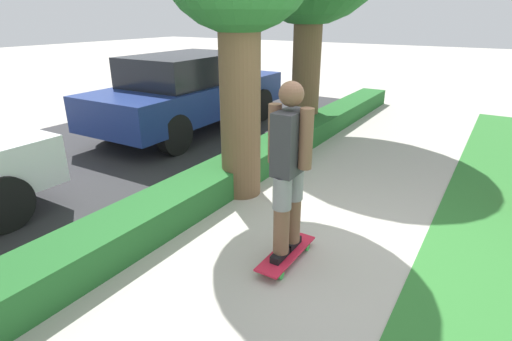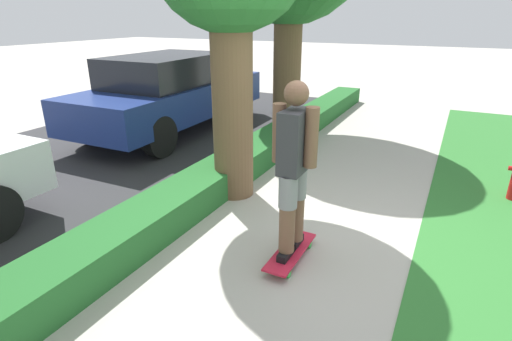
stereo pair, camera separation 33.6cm
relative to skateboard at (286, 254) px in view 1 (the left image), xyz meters
The scene contains 6 objects.
ground_plane 0.49m from the skateboard, ahead, with size 60.00×60.00×0.00m, color #ADA89E.
street_asphalt 4.16m from the skateboard, 83.37° to the left, with size 14.88×5.00×0.01m.
hedge_row 1.60m from the skateboard, 72.56° to the left, with size 14.88×0.60×0.36m.
skateboard is the anchor object (origin of this frame).
skater_person 0.90m from the skateboard, ahead, with size 0.49×0.42×1.64m.
parked_car_middle 5.09m from the skateboard, 50.86° to the left, with size 4.55×1.83×1.53m.
Camera 1 is at (-3.45, -1.44, 2.25)m, focal length 28.00 mm.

